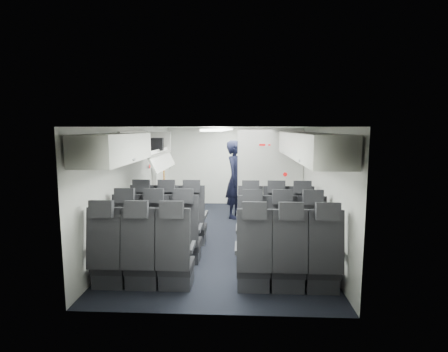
# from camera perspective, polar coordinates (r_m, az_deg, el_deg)

# --- Properties ---
(cabin_shell) EXTENTS (3.41, 6.01, 2.16)m
(cabin_shell) POSITION_cam_1_polar(r_m,az_deg,el_deg) (6.84, -0.16, -0.67)
(cabin_shell) COLOR black
(cabin_shell) RESTS_ON ground
(seat_row_front) EXTENTS (3.33, 0.56, 1.24)m
(seat_row_front) POSITION_cam_1_polar(r_m,az_deg,el_deg) (6.47, -0.40, -7.70)
(seat_row_front) COLOR #242427
(seat_row_front) RESTS_ON cabin_shell
(seat_row_mid) EXTENTS (3.33, 0.56, 1.24)m
(seat_row_mid) POSITION_cam_1_polar(r_m,az_deg,el_deg) (5.61, -0.91, -10.15)
(seat_row_mid) COLOR #242427
(seat_row_mid) RESTS_ON cabin_shell
(seat_row_rear) EXTENTS (3.33, 0.56, 1.24)m
(seat_row_rear) POSITION_cam_1_polar(r_m,az_deg,el_deg) (4.76, -1.62, -13.49)
(seat_row_rear) COLOR #242427
(seat_row_rear) RESTS_ON cabin_shell
(overhead_bin_left_rear) EXTENTS (0.53, 1.80, 0.40)m
(overhead_bin_left_rear) POSITION_cam_1_polar(r_m,az_deg,el_deg) (5.08, -17.40, 4.36)
(overhead_bin_left_rear) COLOR white
(overhead_bin_left_rear) RESTS_ON cabin_shell
(overhead_bin_left_front_open) EXTENTS (0.64, 1.70, 0.72)m
(overhead_bin_left_front_open) POSITION_cam_1_polar(r_m,az_deg,el_deg) (6.76, -12.61, 4.26)
(overhead_bin_left_front_open) COLOR #9E9E93
(overhead_bin_left_front_open) RESTS_ON cabin_shell
(overhead_bin_right_rear) EXTENTS (0.53, 1.80, 0.40)m
(overhead_bin_right_rear) POSITION_cam_1_polar(r_m,az_deg,el_deg) (4.88, 15.28, 4.32)
(overhead_bin_right_rear) COLOR white
(overhead_bin_right_rear) RESTS_ON cabin_shell
(overhead_bin_right_front) EXTENTS (0.53, 1.70, 0.40)m
(overhead_bin_right_front) POSITION_cam_1_polar(r_m,az_deg,el_deg) (6.60, 12.01, 5.27)
(overhead_bin_right_front) COLOR white
(overhead_bin_right_front) RESTS_ON cabin_shell
(bulkhead_partition) EXTENTS (1.40, 0.15, 2.13)m
(bulkhead_partition) POSITION_cam_1_polar(r_m,az_deg,el_deg) (7.66, 7.49, -0.19)
(bulkhead_partition) COLOR silver
(bulkhead_partition) RESTS_ON cabin_shell
(galley_unit) EXTENTS (0.85, 0.52, 1.90)m
(galley_unit) POSITION_cam_1_polar(r_m,az_deg,el_deg) (9.57, 6.36, 0.67)
(galley_unit) COLOR #939399
(galley_unit) RESTS_ON cabin_shell
(boarding_door) EXTENTS (0.12, 1.27, 1.86)m
(boarding_door) POSITION_cam_1_polar(r_m,az_deg,el_deg) (8.62, -10.57, -0.17)
(boarding_door) COLOR silver
(boarding_door) RESTS_ON cabin_shell
(flight_attendant) EXTENTS (0.63, 0.78, 1.85)m
(flight_attendant) POSITION_cam_1_polar(r_m,az_deg,el_deg) (8.33, 1.92, -0.52)
(flight_attendant) COLOR black
(flight_attendant) RESTS_ON ground
(carry_on_bag) EXTENTS (0.42, 0.32, 0.24)m
(carry_on_bag) POSITION_cam_1_polar(r_m,az_deg,el_deg) (6.94, -11.56, 5.12)
(carry_on_bag) COLOR black
(carry_on_bag) RESTS_ON overhead_bin_left_front_open
(papers) EXTENTS (0.18, 0.06, 0.13)m
(papers) POSITION_cam_1_polar(r_m,az_deg,el_deg) (8.27, 3.24, 0.28)
(papers) COLOR white
(papers) RESTS_ON flight_attendant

